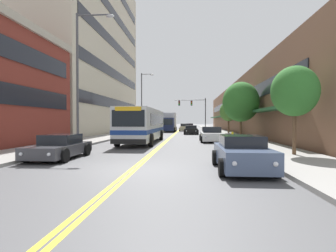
% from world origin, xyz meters
% --- Properties ---
extents(ground_plane, '(240.00, 240.00, 0.00)m').
position_xyz_m(ground_plane, '(0.00, 37.00, 0.00)').
color(ground_plane, '#4C4C4F').
extents(sidewalk_left, '(3.72, 106.00, 0.16)m').
position_xyz_m(sidewalk_left, '(-7.36, 37.00, 0.08)').
color(sidewalk_left, gray).
rests_on(sidewalk_left, ground_plane).
extents(sidewalk_right, '(3.72, 106.00, 0.16)m').
position_xyz_m(sidewalk_right, '(7.36, 37.00, 0.08)').
color(sidewalk_right, gray).
rests_on(sidewalk_right, ground_plane).
extents(centre_line, '(0.34, 106.00, 0.01)m').
position_xyz_m(centre_line, '(0.00, 37.00, 0.00)').
color(centre_line, yellow).
rests_on(centre_line, ground_plane).
extents(office_tower_left, '(12.08, 31.11, 27.71)m').
position_xyz_m(office_tower_left, '(-15.46, 30.65, 13.86)').
color(office_tower_left, beige).
rests_on(office_tower_left, ground_plane).
extents(storefront_row_right, '(9.10, 68.00, 8.21)m').
position_xyz_m(storefront_row_right, '(13.45, 37.00, 4.10)').
color(storefront_row_right, brown).
rests_on(storefront_row_right, ground_plane).
extents(city_bus, '(2.87, 11.47, 2.94)m').
position_xyz_m(city_bus, '(-1.93, 12.97, 1.67)').
color(city_bus, silver).
rests_on(city_bus, ground_plane).
extents(car_charcoal_parked_left_near, '(2.07, 4.53, 1.16)m').
position_xyz_m(car_charcoal_parked_left_near, '(-4.41, 31.51, 0.55)').
color(car_charcoal_parked_left_near, '#232328').
rests_on(car_charcoal_parked_left_near, ground_plane).
extents(car_dark_grey_parked_left_mid, '(2.07, 4.36, 1.24)m').
position_xyz_m(car_dark_grey_parked_left_mid, '(-4.42, 2.62, 0.58)').
color(car_dark_grey_parked_left_mid, '#38383D').
rests_on(car_dark_grey_parked_left_mid, ground_plane).
extents(car_champagne_parked_left_far, '(2.07, 4.41, 1.30)m').
position_xyz_m(car_champagne_parked_left_far, '(-4.38, 24.07, 0.61)').
color(car_champagne_parked_left_far, beige).
rests_on(car_champagne_parked_left_far, ground_plane).
extents(car_slate_blue_parked_right_foreground, '(2.05, 4.14, 1.36)m').
position_xyz_m(car_slate_blue_parked_right_foreground, '(4.25, 0.08, 0.64)').
color(car_slate_blue_parked_right_foreground, '#475675').
rests_on(car_slate_blue_parked_right_foreground, ground_plane).
extents(car_white_parked_right_mid, '(2.16, 4.50, 1.39)m').
position_xyz_m(car_white_parked_right_mid, '(4.27, 14.37, 0.64)').
color(car_white_parked_right_mid, white).
rests_on(car_white_parked_right_mid, ground_plane).
extents(car_beige_moving_lead, '(2.08, 4.64, 1.42)m').
position_xyz_m(car_beige_moving_lead, '(1.29, 40.45, 0.65)').
color(car_beige_moving_lead, '#BCAD89').
rests_on(car_beige_moving_lead, ground_plane).
extents(car_black_moving_second, '(2.11, 4.14, 1.28)m').
position_xyz_m(car_black_moving_second, '(2.44, 28.14, 0.61)').
color(car_black_moving_second, black).
rests_on(car_black_moving_second, ground_plane).
extents(car_red_moving_third, '(2.08, 4.84, 1.33)m').
position_xyz_m(car_red_moving_third, '(2.26, 53.27, 0.61)').
color(car_red_moving_third, maroon).
rests_on(car_red_moving_third, ground_plane).
extents(box_truck, '(2.79, 7.67, 3.37)m').
position_xyz_m(box_truck, '(-1.63, 36.94, 1.69)').
color(box_truck, '#19234C').
rests_on(box_truck, ground_plane).
extents(traffic_signal_mast, '(5.92, 0.38, 6.27)m').
position_xyz_m(traffic_signal_mast, '(3.17, 39.59, 4.47)').
color(traffic_signal_mast, '#47474C').
rests_on(traffic_signal_mast, ground_plane).
extents(street_lamp_left_near, '(2.63, 0.28, 9.13)m').
position_xyz_m(street_lamp_left_near, '(-4.96, 6.80, 5.38)').
color(street_lamp_left_near, '#47474C').
rests_on(street_lamp_left_near, ground_plane).
extents(street_lamp_left_far, '(2.03, 0.28, 9.40)m').
position_xyz_m(street_lamp_left_far, '(-5.07, 30.37, 5.45)').
color(street_lamp_left_far, '#47474C').
rests_on(street_lamp_left_far, ground_plane).
extents(street_tree_right_near, '(2.41, 2.41, 4.66)m').
position_xyz_m(street_tree_right_near, '(7.74, 4.03, 3.48)').
color(street_tree_right_near, brown).
rests_on(street_tree_right_near, sidewalk_right).
extents(street_tree_right_mid, '(3.72, 3.72, 5.79)m').
position_xyz_m(street_tree_right_mid, '(7.48, 17.26, 3.90)').
color(street_tree_right_mid, brown).
rests_on(street_tree_right_mid, sidewalk_right).
extents(street_tree_right_far, '(2.62, 2.62, 4.63)m').
position_xyz_m(street_tree_right_far, '(7.92, 28.72, 3.33)').
color(street_tree_right_far, brown).
rests_on(street_tree_right_far, sidewalk_right).
extents(fire_hydrant, '(0.29, 0.21, 0.84)m').
position_xyz_m(fire_hydrant, '(5.95, 12.92, 0.58)').
color(fire_hydrant, yellow).
rests_on(fire_hydrant, sidewalk_right).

